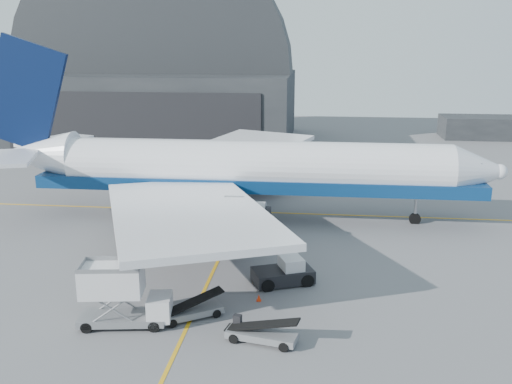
# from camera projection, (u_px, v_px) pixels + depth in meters

# --- Properties ---
(ground) EXTENTS (200.00, 200.00, 0.00)m
(ground) POSITION_uv_depth(u_px,v_px,m) (204.00, 291.00, 41.78)
(ground) COLOR #565659
(ground) RESTS_ON ground
(taxi_lines) EXTENTS (80.00, 42.12, 0.02)m
(taxi_lines) POSITION_uv_depth(u_px,v_px,m) (230.00, 234.00, 53.94)
(taxi_lines) COLOR gold
(taxi_lines) RESTS_ON ground
(hangar) EXTENTS (50.00, 28.30, 28.00)m
(hangar) POSITION_uv_depth(u_px,v_px,m) (155.00, 86.00, 104.01)
(hangar) COLOR black
(hangar) RESTS_ON ground
(distant_bldg_a) EXTENTS (14.00, 8.00, 4.00)m
(distant_bldg_a) POSITION_uv_depth(u_px,v_px,m) (479.00, 138.00, 106.87)
(distant_bldg_a) COLOR black
(distant_bldg_a) RESTS_ON ground
(airliner) EXTENTS (53.10, 51.50, 18.64)m
(airliner) POSITION_uv_depth(u_px,v_px,m) (235.00, 168.00, 57.65)
(airliner) COLOR white
(airliner) RESTS_ON ground
(catering_truck) EXTENTS (6.11, 2.96, 4.04)m
(catering_truck) POSITION_uv_depth(u_px,v_px,m) (121.00, 296.00, 36.28)
(catering_truck) COLOR slate
(catering_truck) RESTS_ON ground
(pushback_tug) EXTENTS (5.02, 3.97, 2.05)m
(pushback_tug) POSITION_uv_depth(u_px,v_px,m) (284.00, 273.00, 43.02)
(pushback_tug) COLOR black
(pushback_tug) RESTS_ON ground
(belt_loader_a) EXTENTS (4.29, 3.46, 1.70)m
(belt_loader_a) POSITION_uv_depth(u_px,v_px,m) (190.00, 311.00, 37.56)
(belt_loader_a) COLOR slate
(belt_loader_a) RESTS_ON ground
(belt_loader_b) EXTENTS (4.71, 2.35, 1.76)m
(belt_loader_b) POSITION_uv_depth(u_px,v_px,m) (261.00, 333.00, 34.66)
(belt_loader_b) COLOR slate
(belt_loader_b) RESTS_ON ground
(traffic_cone) EXTENTS (0.34, 0.34, 0.49)m
(traffic_cone) POSITION_uv_depth(u_px,v_px,m) (259.00, 298.00, 40.13)
(traffic_cone) COLOR red
(traffic_cone) RESTS_ON ground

